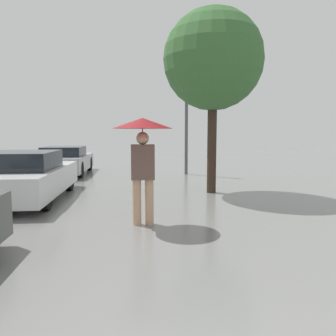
% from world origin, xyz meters
% --- Properties ---
extents(pedestrian, '(1.11, 1.11, 2.00)m').
position_xyz_m(pedestrian, '(-0.27, 5.46, 1.57)').
color(pedestrian, tan).
rests_on(pedestrian, ground_plane).
extents(parked_car_middle, '(1.90, 4.12, 1.25)m').
position_xyz_m(parked_car_middle, '(-3.27, 8.02, 0.59)').
color(parked_car_middle, silver).
rests_on(parked_car_middle, ground_plane).
extents(parked_car_farthest, '(1.78, 3.86, 1.15)m').
position_xyz_m(parked_car_farthest, '(-3.36, 13.24, 0.55)').
color(parked_car_farthest, '#9EA3A8').
rests_on(parked_car_farthest, ground_plane).
extents(tree, '(2.78, 2.78, 5.11)m').
position_xyz_m(tree, '(1.74, 8.58, 3.71)').
color(tree, '#38281E').
rests_on(tree, ground_plane).
extents(street_lamp, '(0.25, 0.25, 4.25)m').
position_xyz_m(street_lamp, '(1.62, 12.73, 2.40)').
color(street_lamp, '#515456').
rests_on(street_lamp, ground_plane).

